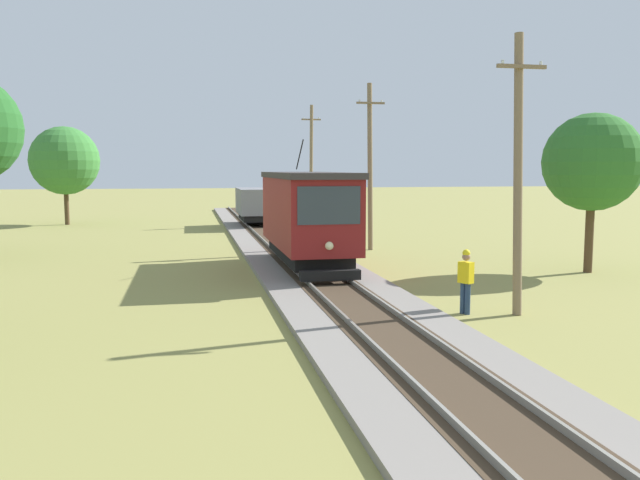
{
  "coord_description": "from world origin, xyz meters",
  "views": [
    {
      "loc": [
        -4.48,
        -2.99,
        3.96
      ],
      "look_at": [
        0.49,
        21.43,
        1.2
      ],
      "focal_mm": 36.28,
      "sensor_mm": 36.0,
      "label": 1
    }
  ],
  "objects_px": {
    "freight_car": "(256,204)",
    "tree_right_near": "(65,161)",
    "red_tram": "(307,215)",
    "tree_left_near": "(593,163)",
    "utility_pole_near_tram": "(518,172)",
    "utility_pole_mid": "(370,165)",
    "track_worker": "(466,278)",
    "utility_pole_far": "(311,163)"
  },
  "relations": [
    {
      "from": "freight_car",
      "to": "tree_right_near",
      "type": "relative_size",
      "value": 0.75
    },
    {
      "from": "red_tram",
      "to": "tree_left_near",
      "type": "height_order",
      "value": "tree_left_near"
    },
    {
      "from": "red_tram",
      "to": "tree_left_near",
      "type": "bearing_deg",
      "value": -13.76
    },
    {
      "from": "utility_pole_near_tram",
      "to": "utility_pole_mid",
      "type": "bearing_deg",
      "value": 90.0
    },
    {
      "from": "track_worker",
      "to": "tree_left_near",
      "type": "bearing_deg",
      "value": -171.33
    },
    {
      "from": "freight_car",
      "to": "utility_pole_near_tram",
      "type": "xyz_separation_m",
      "value": [
        4.22,
        -27.7,
        2.32
      ]
    },
    {
      "from": "track_worker",
      "to": "tree_left_near",
      "type": "relative_size",
      "value": 0.29
    },
    {
      "from": "utility_pole_far",
      "to": "track_worker",
      "type": "bearing_deg",
      "value": -92.59
    },
    {
      "from": "red_tram",
      "to": "tree_right_near",
      "type": "bearing_deg",
      "value": 118.56
    },
    {
      "from": "utility_pole_far",
      "to": "utility_pole_near_tram",
      "type": "bearing_deg",
      "value": -90.0
    },
    {
      "from": "red_tram",
      "to": "tree_left_near",
      "type": "relative_size",
      "value": 1.41
    },
    {
      "from": "utility_pole_far",
      "to": "tree_left_near",
      "type": "relative_size",
      "value": 1.4
    },
    {
      "from": "utility_pole_far",
      "to": "tree_right_near",
      "type": "height_order",
      "value": "utility_pole_far"
    },
    {
      "from": "tree_left_near",
      "to": "red_tram",
      "type": "bearing_deg",
      "value": 166.24
    },
    {
      "from": "freight_car",
      "to": "utility_pole_far",
      "type": "relative_size",
      "value": 0.61
    },
    {
      "from": "utility_pole_mid",
      "to": "tree_right_near",
      "type": "bearing_deg",
      "value": 133.98
    },
    {
      "from": "utility_pole_near_tram",
      "to": "track_worker",
      "type": "relative_size",
      "value": 4.23
    },
    {
      "from": "red_tram",
      "to": "utility_pole_far",
      "type": "height_order",
      "value": "utility_pole_far"
    },
    {
      "from": "tree_right_near",
      "to": "track_worker",
      "type": "bearing_deg",
      "value": -63.74
    },
    {
      "from": "tree_left_near",
      "to": "tree_right_near",
      "type": "xyz_separation_m",
      "value": [
        -23.42,
        26.35,
        0.32
      ]
    },
    {
      "from": "red_tram",
      "to": "utility_pole_mid",
      "type": "bearing_deg",
      "value": 54.89
    },
    {
      "from": "tree_left_near",
      "to": "tree_right_near",
      "type": "bearing_deg",
      "value": 131.63
    },
    {
      "from": "utility_pole_far",
      "to": "tree_left_near",
      "type": "bearing_deg",
      "value": -75.37
    },
    {
      "from": "red_tram",
      "to": "track_worker",
      "type": "height_order",
      "value": "red_tram"
    },
    {
      "from": "utility_pole_near_tram",
      "to": "utility_pole_far",
      "type": "xyz_separation_m",
      "value": [
        0.0,
        29.87,
        0.45
      ]
    },
    {
      "from": "utility_pole_mid",
      "to": "tree_left_near",
      "type": "height_order",
      "value": "utility_pole_mid"
    },
    {
      "from": "red_tram",
      "to": "track_worker",
      "type": "bearing_deg",
      "value": -70.87
    },
    {
      "from": "red_tram",
      "to": "track_worker",
      "type": "relative_size",
      "value": 4.79
    },
    {
      "from": "utility_pole_near_tram",
      "to": "tree_left_near",
      "type": "height_order",
      "value": "utility_pole_near_tram"
    },
    {
      "from": "tree_left_near",
      "to": "tree_right_near",
      "type": "distance_m",
      "value": 35.25
    },
    {
      "from": "track_worker",
      "to": "tree_left_near",
      "type": "height_order",
      "value": "tree_left_near"
    },
    {
      "from": "red_tram",
      "to": "utility_pole_far",
      "type": "xyz_separation_m",
      "value": [
        4.22,
        21.38,
        2.13
      ]
    },
    {
      "from": "utility_pole_far",
      "to": "tree_right_near",
      "type": "relative_size",
      "value": 1.23
    },
    {
      "from": "tree_left_near",
      "to": "tree_right_near",
      "type": "height_order",
      "value": "tree_right_near"
    },
    {
      "from": "tree_left_near",
      "to": "tree_right_near",
      "type": "relative_size",
      "value": 0.88
    },
    {
      "from": "utility_pole_near_tram",
      "to": "track_worker",
      "type": "height_order",
      "value": "utility_pole_near_tram"
    },
    {
      "from": "utility_pole_far",
      "to": "tree_left_near",
      "type": "distance_m",
      "value": 24.75
    },
    {
      "from": "tree_left_near",
      "to": "utility_pole_near_tram",
      "type": "bearing_deg",
      "value": -136.59
    },
    {
      "from": "utility_pole_near_tram",
      "to": "tree_right_near",
      "type": "xyz_separation_m",
      "value": [
        -17.16,
        32.27,
        0.64
      ]
    },
    {
      "from": "utility_pole_near_tram",
      "to": "tree_right_near",
      "type": "bearing_deg",
      "value": 118.01
    },
    {
      "from": "red_tram",
      "to": "utility_pole_near_tram",
      "type": "xyz_separation_m",
      "value": [
        4.22,
        -8.48,
        1.68
      ]
    },
    {
      "from": "utility_pole_mid",
      "to": "tree_left_near",
      "type": "bearing_deg",
      "value": -53.87
    }
  ]
}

